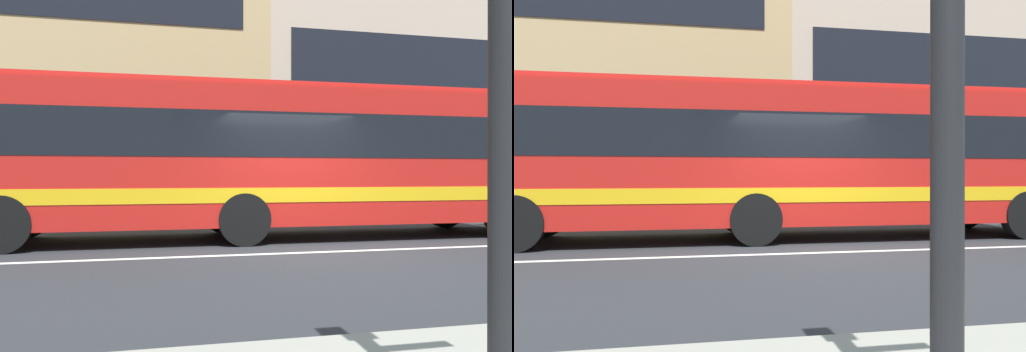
{
  "view_description": "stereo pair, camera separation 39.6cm",
  "coord_description": "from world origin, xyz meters",
  "views": [
    {
      "loc": [
        -3.06,
        -8.78,
        1.36
      ],
      "look_at": [
        -0.38,
        2.41,
        1.32
      ],
      "focal_mm": 37.6,
      "sensor_mm": 36.0,
      "label": 1
    },
    {
      "loc": [
        -2.67,
        -8.87,
        1.36
      ],
      "look_at": [
        -0.38,
        2.41,
        1.32
      ],
      "focal_mm": 37.6,
      "sensor_mm": 36.0,
      "label": 2
    }
  ],
  "objects": [
    {
      "name": "transit_bus",
      "position": [
        -0.17,
        2.26,
        1.76
      ],
      "size": [
        12.01,
        2.67,
        3.18
      ],
      "color": "red",
      "rests_on": "ground_plane"
    },
    {
      "name": "lane_centre_line",
      "position": [
        0.0,
        0.0,
        0.0
      ],
      "size": [
        60.0,
        0.16,
        0.01
      ],
      "primitive_type": "cube",
      "color": "silver",
      "rests_on": "ground_plane"
    },
    {
      "name": "ground_plane",
      "position": [
        0.0,
        0.0,
        0.0
      ],
      "size": [
        160.0,
        160.0,
        0.0
      ],
      "primitive_type": "plane",
      "color": "#2B2D31"
    },
    {
      "name": "apartment_block_right",
      "position": [
        11.49,
        15.09,
        4.92
      ],
      "size": [
        19.1,
        10.6,
        9.84
      ],
      "color": "#C6B098",
      "rests_on": "ground_plane"
    }
  ]
}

